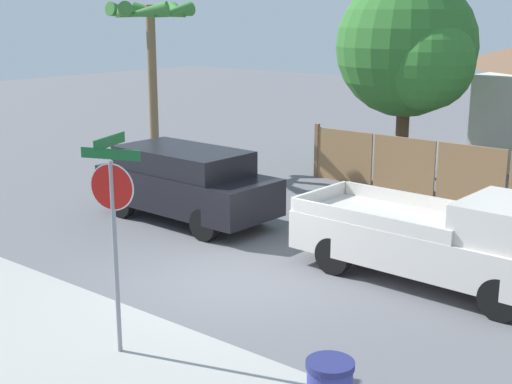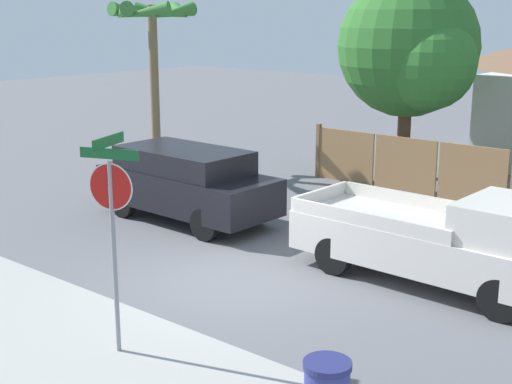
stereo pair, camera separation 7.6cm
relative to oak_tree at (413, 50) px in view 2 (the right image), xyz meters
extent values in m
plane|color=slate|center=(1.59, -9.88, -3.85)|extent=(80.00, 80.00, 0.00)
cube|color=#A3A39E|center=(1.59, -13.48, -3.85)|extent=(36.00, 3.20, 0.01)
cube|color=#997047|center=(-1.20, -1.56, -3.08)|extent=(1.89, 0.06, 1.54)
cube|color=#997047|center=(0.76, -1.56, -3.08)|extent=(1.89, 0.06, 1.54)
cube|color=#997047|center=(2.73, -1.56, -3.08)|extent=(1.89, 0.06, 1.54)
cube|color=brown|center=(-2.18, -1.56, -3.03)|extent=(0.12, 0.12, 1.64)
cylinder|color=brown|center=(-0.20, 0.11, -2.66)|extent=(0.40, 0.40, 2.38)
sphere|color=#2D6B28|center=(-0.20, 0.11, 0.10)|extent=(4.18, 4.18, 4.18)
sphere|color=#31732C|center=(0.74, -0.41, -0.32)|extent=(2.72, 2.72, 2.72)
cylinder|color=brown|center=(-6.69, -4.07, -1.28)|extent=(0.28, 0.28, 5.15)
cone|color=#387A33|center=(-5.79, -4.07, 1.05)|extent=(0.44, 1.70, 0.69)
cone|color=#387A33|center=(-6.24, -3.29, 1.05)|extent=(1.69, 1.23, 0.69)
cone|color=#387A33|center=(-7.15, -3.29, 1.05)|extent=(1.69, 1.23, 0.69)
cone|color=#387A33|center=(-7.60, -4.07, 1.05)|extent=(0.44, 1.70, 0.69)
cone|color=#387A33|center=(-7.15, -4.86, 1.05)|extent=(1.69, 1.23, 0.69)
cone|color=#387A33|center=(-6.24, -4.86, 1.05)|extent=(1.69, 1.23, 0.69)
cube|color=black|center=(-1.90, -7.50, -3.07)|extent=(4.65, 2.03, 0.86)
cube|color=black|center=(-2.01, -7.50, -2.36)|extent=(3.26, 1.84, 0.55)
cube|color=black|center=(-0.48, -7.54, -2.36)|extent=(0.11, 1.68, 0.46)
cylinder|color=black|center=(-0.45, -6.70, -3.48)|extent=(0.74, 0.22, 0.74)
cylinder|color=black|center=(-0.50, -8.38, -3.48)|extent=(0.74, 0.22, 0.74)
cylinder|color=black|center=(-3.30, -6.62, -3.48)|extent=(0.74, 0.22, 0.74)
cylinder|color=black|center=(-3.34, -8.31, -3.48)|extent=(0.74, 0.22, 0.74)
cube|color=silver|center=(4.53, -7.50, -3.12)|extent=(5.38, 2.09, 0.76)
cube|color=silver|center=(3.65, -6.55, -2.61)|extent=(3.35, 0.17, 0.26)
cube|color=silver|center=(3.60, -8.40, -2.61)|extent=(3.35, 0.17, 0.26)
cube|color=silver|center=(1.90, -7.43, -2.61)|extent=(0.13, 1.86, 0.26)
cylinder|color=black|center=(6.16, -8.41, -3.48)|extent=(0.74, 0.22, 0.74)
cylinder|color=black|center=(2.90, -6.59, -3.48)|extent=(0.74, 0.22, 0.74)
cylinder|color=black|center=(2.85, -8.32, -3.48)|extent=(0.74, 0.22, 0.74)
cylinder|color=gray|center=(2.18, -13.08, -2.40)|extent=(0.07, 0.07, 2.90)
cylinder|color=red|center=(2.18, -13.08, -1.33)|extent=(0.62, 0.26, 0.65)
cylinder|color=white|center=(2.18, -13.08, -1.33)|extent=(0.65, 0.26, 0.69)
cube|color=#19602D|center=(2.18, -13.08, -0.85)|extent=(0.87, 0.35, 0.15)
cube|color=#19602D|center=(2.18, -13.08, -0.67)|extent=(0.32, 0.78, 0.15)
cylinder|color=navy|center=(5.81, -12.95, -2.92)|extent=(0.58, 0.58, 0.08)
camera|label=1|loc=(9.91, -19.34, 1.05)|focal=50.00mm
camera|label=2|loc=(9.96, -19.29, 1.05)|focal=50.00mm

